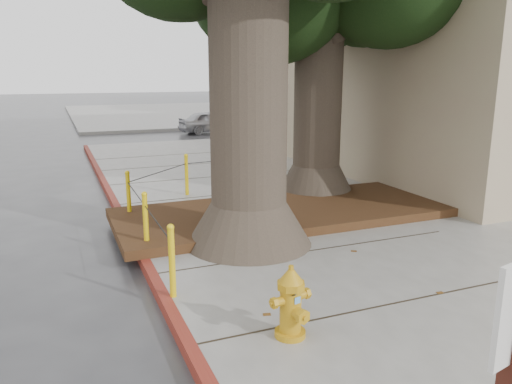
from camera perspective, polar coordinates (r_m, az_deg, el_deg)
ground at (r=6.17m, az=11.41°, el=-14.44°), size 140.00×140.00×0.00m
sidewalk_far at (r=35.79m, az=-7.47°, el=8.96°), size 16.00×20.00×0.15m
curb_red at (r=7.61m, az=-12.37°, el=-8.32°), size 0.14×26.00×0.16m
planter_bed at (r=9.67m, az=3.22°, el=-2.31°), size 6.40×2.60×0.16m
building_corner at (r=18.58m, az=24.30°, el=19.00°), size 12.00×13.00×10.00m
building_side_white at (r=36.02m, az=10.26°, el=15.94°), size 10.00×10.00×9.00m
building_side_grey at (r=44.41m, az=12.89°, el=17.27°), size 12.00×14.00×12.00m
bollard_ring at (r=9.41m, az=-7.78°, el=-0.13°), size 3.79×5.39×0.95m
fire_hydrant at (r=5.32m, az=4.01°, el=-12.47°), size 0.42×0.40×0.80m
car_silver at (r=24.33m, az=-5.12°, el=7.99°), size 3.19×1.43×1.07m
car_red at (r=25.04m, az=6.35°, el=8.37°), size 3.94×1.46×1.29m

